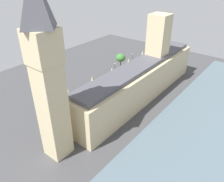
# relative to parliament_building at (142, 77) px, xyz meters

# --- Properties ---
(ground_plane) EXTENTS (147.11, 147.11, 0.00)m
(ground_plane) POSITION_rel_parliament_building_xyz_m (1.99, 1.68, -9.09)
(ground_plane) COLOR #424244
(river_thames) EXTENTS (40.73, 132.40, 0.25)m
(river_thames) POSITION_rel_parliament_building_xyz_m (-34.41, 1.68, -8.97)
(river_thames) COLOR slate
(river_thames) RESTS_ON ground
(parliament_building) EXTENTS (13.39, 77.11, 34.19)m
(parliament_building) POSITION_rel_parliament_building_xyz_m (0.00, 0.00, 0.00)
(parliament_building) COLOR #CCBA8E
(parliament_building) RESTS_ON ground
(clock_tower) EXTENTS (7.65, 7.65, 53.88)m
(clock_tower) POSITION_rel_parliament_building_xyz_m (1.55, 46.32, 18.78)
(clock_tower) COLOR #CCBA8E
(clock_tower) RESTS_ON ground
(car_blue_under_trees) EXTENTS (1.94, 4.10, 1.74)m
(car_blue_under_trees) POSITION_rel_parliament_building_xyz_m (14.26, -27.69, -8.21)
(car_blue_under_trees) COLOR navy
(car_blue_under_trees) RESTS_ON ground
(car_yellow_cab_by_river_gate) EXTENTS (1.96, 4.79, 1.74)m
(car_yellow_cab_by_river_gate) POSITION_rel_parliament_building_xyz_m (14.41, -20.76, -8.20)
(car_yellow_cab_by_river_gate) COLOR gold
(car_yellow_cab_by_river_gate) RESTS_ON ground
(double_decker_bus_far_end) EXTENTS (3.05, 10.61, 4.75)m
(double_decker_bus_far_end) POSITION_rel_parliament_building_xyz_m (12.96, -7.98, -6.46)
(double_decker_bus_far_end) COLOR red
(double_decker_bus_far_end) RESTS_ON ground
(car_dark_green_near_tower) EXTENTS (1.96, 4.15, 1.74)m
(car_dark_green_near_tower) POSITION_rel_parliament_building_xyz_m (13.60, 5.98, -8.20)
(car_dark_green_near_tower) COLOR #19472D
(car_dark_green_near_tower) RESTS_ON ground
(double_decker_bus_corner) EXTENTS (2.82, 10.55, 4.75)m
(double_decker_bus_corner) POSITION_rel_parliament_building_xyz_m (12.53, 22.50, -6.46)
(double_decker_bus_corner) COLOR red
(double_decker_bus_corner) RESTS_ON ground
(pedestrian_kerbside) EXTENTS (0.71, 0.68, 1.72)m
(pedestrian_kerbside) POSITION_rel_parliament_building_xyz_m (10.39, -12.81, -8.32)
(pedestrian_kerbside) COLOR black
(pedestrian_kerbside) RESTS_ON ground
(pedestrian_opposite_hall) EXTENTS (0.47, 0.58, 1.51)m
(pedestrian_opposite_hall) POSITION_rel_parliament_building_xyz_m (10.35, 26.20, -8.41)
(pedestrian_opposite_hall) COLOR maroon
(pedestrian_opposite_hall) RESTS_ON ground
(pedestrian_leading) EXTENTS (0.66, 0.71, 1.71)m
(pedestrian_leading) POSITION_rel_parliament_building_xyz_m (10.33, -11.66, -8.32)
(pedestrian_leading) COLOR #336B60
(pedestrian_leading) RESTS_ON ground
(plane_tree_midblock) EXTENTS (7.07, 7.07, 10.65)m
(plane_tree_midblock) POSITION_rel_parliament_building_xyz_m (23.18, 27.69, -1.48)
(plane_tree_midblock) COLOR brown
(plane_tree_midblock) RESTS_ON ground
(plane_tree_trailing) EXTENTS (4.60, 4.60, 8.14)m
(plane_tree_trailing) POSITION_rel_parliament_building_xyz_m (24.10, 25.68, -2.97)
(plane_tree_trailing) COLOR brown
(plane_tree_trailing) RESTS_ON ground
(plane_tree_slot_10) EXTENTS (5.37, 5.37, 9.09)m
(plane_tree_slot_10) POSITION_rel_parliament_building_xyz_m (24.92, -18.28, -2.33)
(plane_tree_slot_10) COLOR brown
(plane_tree_slot_10) RESTS_ON ground
(plane_tree_slot_11) EXTENTS (4.63, 4.63, 8.89)m
(plane_tree_slot_11) POSITION_rel_parliament_building_xyz_m (24.02, 30.49, -2.25)
(plane_tree_slot_11) COLOR brown
(plane_tree_slot_11) RESTS_ON ground
(street_lamp_slot_12) EXTENTS (0.56, 0.56, 6.25)m
(street_lamp_slot_12) POSITION_rel_parliament_building_xyz_m (24.01, -29.34, -4.72)
(street_lamp_slot_12) COLOR black
(street_lamp_slot_12) RESTS_ON ground
(street_lamp_slot_13) EXTENTS (0.56, 0.56, 6.33)m
(street_lamp_slot_13) POSITION_rel_parliament_building_xyz_m (23.21, -10.71, -4.68)
(street_lamp_slot_13) COLOR black
(street_lamp_slot_13) RESTS_ON ground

